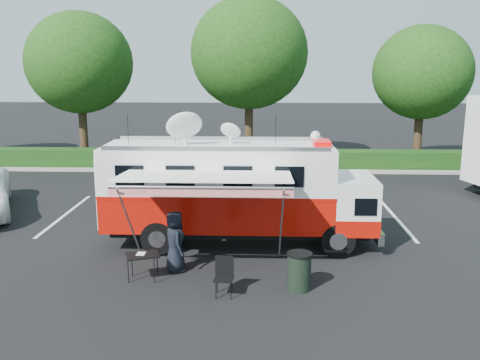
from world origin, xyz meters
name	(u,v)px	position (x,y,z in m)	size (l,w,h in m)	color
ground_plane	(239,244)	(0.00, 0.00, 0.00)	(120.00, 120.00, 0.00)	black
back_border	(271,71)	(1.14, 12.90, 5.00)	(60.00, 6.14, 8.87)	#9E998E
stall_lines	(229,216)	(-0.50, 3.00, 0.00)	(24.12, 5.50, 0.01)	silver
command_truck	(237,191)	(-0.07, 0.00, 1.68)	(8.17, 2.25, 3.92)	black
awning	(204,180)	(-0.80, -2.34, 2.52)	(4.46, 2.33, 2.70)	white
person	(176,271)	(-1.61, -2.26, 0.00)	(0.81, 0.52, 1.65)	black
folding_table	(142,256)	(-2.35, -2.87, 0.64)	(0.95, 0.81, 0.69)	black
folding_chair	(224,273)	(-0.22, -3.66, 0.55)	(0.48, 0.50, 0.93)	black
trash_bin	(299,271)	(1.59, -3.31, 0.47)	(0.63, 0.63, 0.94)	black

